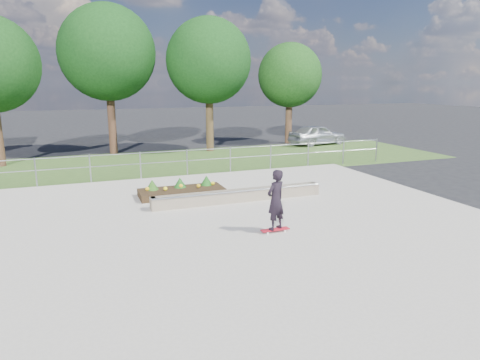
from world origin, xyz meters
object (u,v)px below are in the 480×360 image
at_px(grind_ledge, 239,195).
at_px(planter_bed, 181,190).
at_px(skateboarder, 276,200).
at_px(parked_car, 317,135).

height_order(grind_ledge, planter_bed, planter_bed).
bearing_deg(skateboarder, grind_ledge, 86.98).
bearing_deg(grind_ledge, skateboarder, -93.02).
xyz_separation_m(grind_ledge, parked_car, (9.78, 11.35, 0.41)).
relative_size(grind_ledge, skateboarder, 3.48).
xyz_separation_m(skateboarder, parked_car, (9.95, 14.57, -0.28)).
height_order(grind_ledge, skateboarder, skateboarder).
relative_size(planter_bed, parked_car, 0.76).
bearing_deg(skateboarder, parked_car, 55.67).
bearing_deg(planter_bed, parked_car, 40.73).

